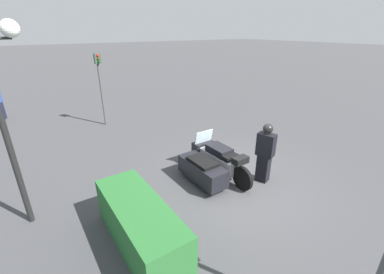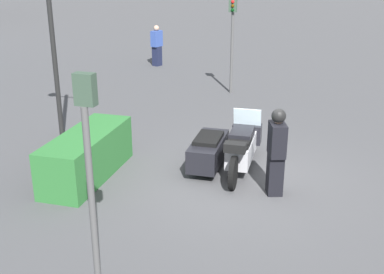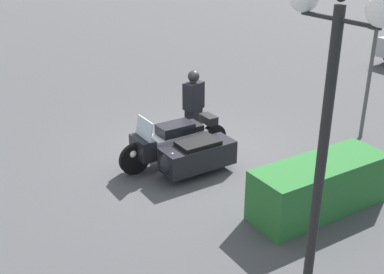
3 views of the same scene
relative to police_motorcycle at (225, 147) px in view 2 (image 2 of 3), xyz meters
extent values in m
plane|color=#424244|center=(-0.71, -0.46, -0.48)|extent=(160.00, 160.00, 0.00)
cylinder|color=black|center=(0.95, -0.34, -0.14)|extent=(0.68, 0.11, 0.68)
cylinder|color=black|center=(-1.01, -0.37, -0.14)|extent=(0.68, 0.11, 0.68)
cylinder|color=black|center=(-0.23, 0.34, -0.21)|extent=(0.53, 0.11, 0.53)
cube|color=#B7B7BC|center=(-0.03, -0.36, -0.02)|extent=(1.39, 0.50, 0.45)
cube|color=black|center=(-0.03, -0.36, 0.31)|extent=(0.76, 0.47, 0.24)
cube|color=black|center=(-0.34, -0.36, 0.29)|extent=(0.56, 0.46, 0.12)
cube|color=black|center=(0.75, -0.35, 0.07)|extent=(0.33, 0.65, 0.44)
cube|color=silver|center=(0.70, -0.35, 0.49)|extent=(0.12, 0.63, 0.40)
sphere|color=white|center=(1.00, -0.34, 0.01)|extent=(0.18, 0.18, 0.18)
cube|color=black|center=(-0.17, 0.34, -0.07)|extent=(1.57, 0.64, 0.50)
sphere|color=black|center=(0.50, 0.35, -0.04)|extent=(0.48, 0.47, 0.47)
cube|color=black|center=(-0.17, 0.34, 0.22)|extent=(0.87, 0.53, 0.09)
cube|color=black|center=(-0.89, -0.37, 0.36)|extent=(0.25, 0.44, 0.18)
cube|color=black|center=(-1.00, -1.19, -0.07)|extent=(0.40, 0.37, 0.81)
cube|color=black|center=(-1.00, -1.19, 0.65)|extent=(0.53, 0.41, 0.64)
sphere|color=tan|center=(-1.00, -1.19, 1.08)|extent=(0.22, 0.22, 0.22)
sphere|color=black|center=(-1.00, -1.19, 1.12)|extent=(0.27, 0.27, 0.27)
cube|color=#28662D|center=(-1.26, 2.67, 0.00)|extent=(2.63, 0.92, 0.96)
cylinder|color=black|center=(0.79, 4.48, 1.54)|extent=(0.12, 0.12, 4.04)
cylinder|color=#4C4C4C|center=(6.22, 1.11, 0.87)|extent=(0.09, 0.09, 2.70)
cube|color=#334738|center=(6.17, 1.10, 2.43)|extent=(0.16, 0.27, 0.40)
sphere|color=red|center=(6.10, 1.10, 2.56)|extent=(0.11, 0.11, 0.11)
sphere|color=#462D06|center=(6.10, 1.10, 2.43)|extent=(0.11, 0.11, 0.11)
sphere|color=#07350F|center=(6.10, 1.10, 2.30)|extent=(0.11, 0.11, 0.11)
cylinder|color=#4C4C4C|center=(-4.57, 0.84, 0.84)|extent=(0.09, 0.09, 2.64)
cube|color=#334738|center=(-4.51, 0.84, 2.36)|extent=(0.15, 0.27, 0.40)
sphere|color=#410707|center=(-4.44, 0.83, 2.49)|extent=(0.11, 0.11, 0.11)
sphere|color=orange|center=(-4.44, 0.83, 2.36)|extent=(0.11, 0.11, 0.11)
sphere|color=#07350F|center=(-4.44, 0.83, 2.23)|extent=(0.11, 0.11, 0.11)
cube|color=#191E38|center=(9.78, 5.03, -0.06)|extent=(0.41, 0.39, 0.83)
cube|color=#334C99|center=(9.78, 5.03, 0.68)|extent=(0.55, 0.43, 0.65)
sphere|color=tan|center=(9.78, 5.03, 1.12)|extent=(0.22, 0.22, 0.22)
camera|label=1|loc=(-5.12, 4.07, 3.57)|focal=24.00mm
camera|label=2|loc=(-9.58, -1.91, 3.83)|focal=45.00mm
camera|label=3|loc=(4.62, 7.88, 4.27)|focal=45.00mm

